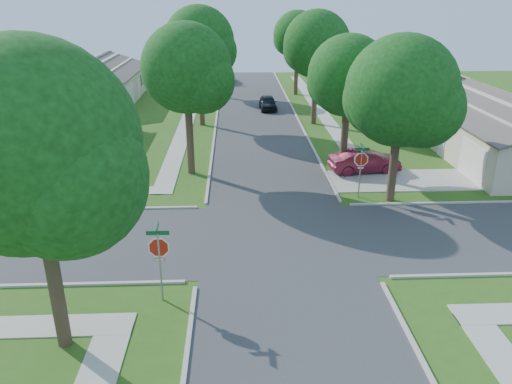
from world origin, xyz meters
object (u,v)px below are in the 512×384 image
object	(u,v)px
stop_sign_sw	(159,251)
house_ne_far	(414,88)
tree_e_near	(349,80)
car_curb_east	(268,103)
tree_sw_corner	(35,156)
tree_w_mid	(200,45)
tree_w_near	(187,73)
stop_sign_ne	(361,162)
tree_e_far	(298,37)
tree_e_mid	(317,47)
house_nw_near	(38,127)
car_curb_west	(224,76)
house_nw_far	(98,85)
tree_w_far	(208,42)
car_driveway	(365,161)
tree_ne_corner	(402,96)
house_ne_near	(507,137)

from	to	relation	value
stop_sign_sw	house_ne_far	distance (m)	39.55
tree_e_near	car_curb_east	xyz separation A→B (m)	(-3.55, 17.63, -4.99)
tree_sw_corner	tree_w_mid	bearing A→B (deg)	84.30
stop_sign_sw	tree_w_near	size ratio (longest dim) A/B	0.33
stop_sign_ne	tree_e_far	bearing A→B (deg)	89.90
tree_e_mid	tree_e_far	xyz separation A→B (m)	(-0.00, 13.00, -0.27)
stop_sign_ne	tree_w_mid	size ratio (longest dim) A/B	0.31
house_nw_near	car_curb_west	distance (m)	30.56
house_nw_far	tree_e_far	bearing A→B (deg)	5.53
stop_sign_ne	tree_w_mid	bearing A→B (deg)	119.80
tree_w_mid	tree_w_far	distance (m)	13.04
tree_w_far	house_nw_near	bearing A→B (deg)	-120.82
tree_sw_corner	stop_sign_sw	bearing A→B (deg)	39.97
stop_sign_sw	tree_e_far	size ratio (longest dim) A/B	0.34
stop_sign_sw	car_driveway	bearing A→B (deg)	51.39
house_ne_far	tree_e_far	bearing A→B (deg)	155.97
stop_sign_ne	tree_ne_corner	world-z (taller)	tree_ne_corner
stop_sign_ne	house_nw_near	size ratio (longest dim) A/B	0.22
stop_sign_sw	stop_sign_ne	size ratio (longest dim) A/B	1.00
car_curb_east	stop_sign_ne	bearing A→B (deg)	-82.01
car_driveway	car_curb_east	size ratio (longest dim) A/B	1.13
house_ne_far	car_curb_east	bearing A→B (deg)	-170.93
tree_e_mid	tree_w_far	distance (m)	16.06
stop_sign_ne	car_curb_west	bearing A→B (deg)	101.73
tree_e_mid	house_nw_near	world-z (taller)	tree_e_mid
tree_e_mid	car_curb_west	distance (m)	23.80
tree_w_near	tree_w_mid	xyz separation A→B (m)	(0.00, 12.00, 0.37)
stop_sign_sw	house_ne_near	distance (m)	25.98
tree_sw_corner	house_ne_far	distance (m)	43.20
tree_w_mid	tree_sw_corner	bearing A→B (deg)	-95.70
house_nw_near	tree_sw_corner	bearing A→B (deg)	-68.74
house_nw_near	tree_w_far	bearing A→B (deg)	59.18
tree_e_far	tree_w_mid	size ratio (longest dim) A/B	0.91
tree_ne_corner	house_ne_near	xyz separation A→B (m)	(9.63, 6.79, -4.08)
stop_sign_ne	car_driveway	world-z (taller)	stop_sign_ne
tree_e_mid	tree_ne_corner	world-z (taller)	tree_e_mid
car_driveway	car_curb_east	xyz separation A→B (m)	(-4.80, 17.93, -0.06)
tree_e_mid	house_ne_far	world-z (taller)	tree_e_mid
tree_ne_corner	house_ne_far	bearing A→B (deg)	68.77
house_ne_near	car_curb_east	distance (m)	21.54
tree_sw_corner	house_nw_far	bearing A→B (deg)	102.38
house_nw_far	car_driveway	bearing A→B (deg)	-46.65
tree_w_near	house_nw_far	distance (m)	26.05
tree_e_mid	house_ne_near	distance (m)	15.77
tree_ne_corner	car_driveway	world-z (taller)	tree_ne_corner
house_ne_near	car_driveway	distance (m)	10.28
tree_sw_corner	car_curb_west	distance (m)	50.22
tree_w_near	car_curb_west	world-z (taller)	tree_w_near
tree_e_far	tree_w_mid	xyz separation A→B (m)	(-9.39, -13.00, 0.51)
tree_ne_corner	tree_w_mid	bearing A→B (deg)	123.22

